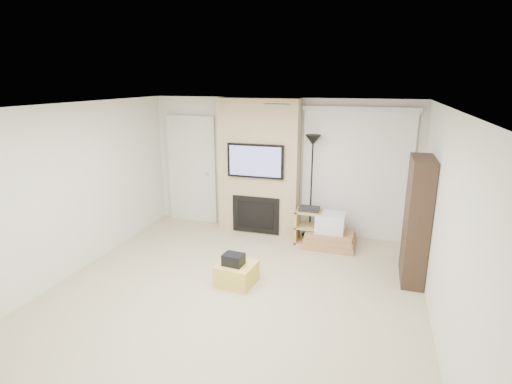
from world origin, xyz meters
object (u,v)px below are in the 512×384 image
(ottoman, at_px, (237,273))
(floor_lamp, at_px, (312,158))
(box_stack, at_px, (330,234))
(bookshelf, at_px, (417,221))
(av_stand, at_px, (309,224))

(ottoman, height_order, floor_lamp, floor_lamp)
(box_stack, relative_size, bookshelf, 0.50)
(av_stand, xyz_separation_m, box_stack, (0.39, -0.04, -0.12))
(floor_lamp, distance_m, bookshelf, 2.16)
(floor_lamp, xyz_separation_m, bookshelf, (1.69, -1.21, -0.58))
(floor_lamp, relative_size, bookshelf, 1.05)
(floor_lamp, relative_size, box_stack, 2.09)
(ottoman, height_order, box_stack, box_stack)
(ottoman, distance_m, floor_lamp, 2.57)
(ottoman, bearing_deg, floor_lamp, 71.53)
(av_stand, relative_size, bookshelf, 0.37)
(box_stack, bearing_deg, floor_lamp, 140.17)
(ottoman, relative_size, bookshelf, 0.28)
(ottoman, xyz_separation_m, av_stand, (0.72, 1.78, 0.20))
(ottoman, xyz_separation_m, bookshelf, (2.39, 0.87, 0.75))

